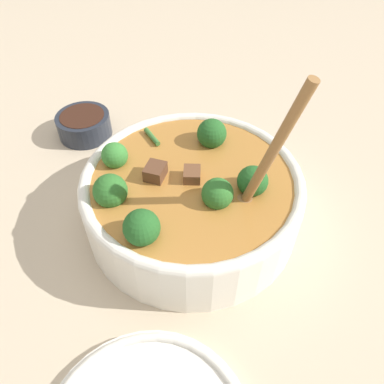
# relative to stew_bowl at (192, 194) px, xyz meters

# --- Properties ---
(ground_plane) EXTENTS (4.00, 4.00, 0.00)m
(ground_plane) POSITION_rel_stew_bowl_xyz_m (0.00, 0.00, -0.05)
(ground_plane) COLOR #C6B293
(stew_bowl) EXTENTS (0.30, 0.30, 0.26)m
(stew_bowl) POSITION_rel_stew_bowl_xyz_m (0.00, 0.00, 0.00)
(stew_bowl) COLOR white
(stew_bowl) RESTS_ON ground_plane
(condiment_bowl) EXTENTS (0.09, 0.09, 0.04)m
(condiment_bowl) POSITION_rel_stew_bowl_xyz_m (-0.24, 0.15, -0.03)
(condiment_bowl) COLOR #232833
(condiment_bowl) RESTS_ON ground_plane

